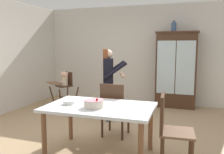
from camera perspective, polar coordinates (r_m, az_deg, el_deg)
The scene contains 11 objects.
ground_plane at distance 4.54m, azimuth -2.96°, elevation -13.11°, with size 6.24×6.24×0.00m, color tan.
wall_back at distance 6.76m, azimuth 5.45°, elevation 5.43°, with size 5.32×0.06×2.70m, color beige.
china_cabinet at distance 6.34m, azimuth 15.17°, elevation 1.73°, with size 1.06×0.48×1.95m.
ceramic_vase at distance 6.34m, azimuth 14.66°, elevation 11.62°, with size 0.13×0.13×0.27m.
high_chair_with_toddler at distance 6.19m, azimuth -11.50°, elevation -1.38°, with size 0.79×0.84×0.95m.
adult_person at distance 5.00m, azimuth -0.88°, elevation 0.30°, with size 0.63×0.62×1.53m.
dining_table at distance 3.48m, azimuth -3.01°, elevation -8.35°, with size 1.57×1.00×0.74m.
birthday_cake at distance 3.35m, azimuth -4.38°, elevation -6.42°, with size 0.28×0.28×0.19m.
serving_bowl at distance 3.59m, azimuth -10.29°, elevation -6.02°, with size 0.18×0.18×0.06m, color silver.
dining_chair_far_side at distance 4.14m, azimuth 0.42°, elevation -7.08°, with size 0.45×0.45×0.96m.
dining_chair_right_end at distance 3.29m, azimuth 13.68°, elevation -11.21°, with size 0.47×0.47×0.96m.
Camera 1 is at (1.61, -3.93, 1.61)m, focal length 37.95 mm.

